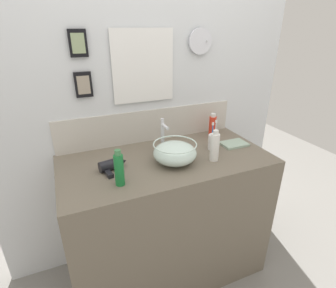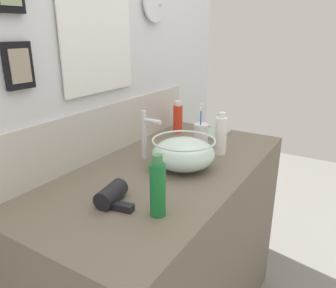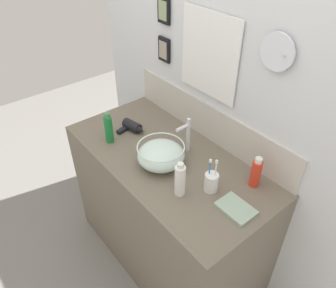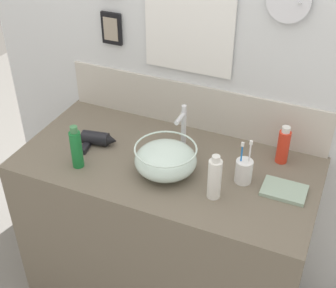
# 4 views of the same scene
# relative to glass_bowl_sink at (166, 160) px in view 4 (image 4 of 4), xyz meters

# --- Properties ---
(vanity_counter) EXTENTS (1.32, 0.65, 0.94)m
(vanity_counter) POSITION_rel_glass_bowl_sink_xyz_m (-0.03, 0.06, -0.53)
(vanity_counter) COLOR #6B6051
(vanity_counter) RESTS_ON ground
(back_panel) EXTENTS (2.18, 0.10, 2.39)m
(back_panel) POSITION_rel_glass_bowl_sink_xyz_m (-0.03, 0.42, 0.19)
(back_panel) COLOR silver
(back_panel) RESTS_ON ground
(glass_bowl_sink) EXTENTS (0.26, 0.26, 0.13)m
(glass_bowl_sink) POSITION_rel_glass_bowl_sink_xyz_m (0.00, 0.00, 0.00)
(glass_bowl_sink) COLOR silver
(glass_bowl_sink) RESTS_ON vanity_counter
(faucet) EXTENTS (0.02, 0.10, 0.22)m
(faucet) POSITION_rel_glass_bowl_sink_xyz_m (0.00, 0.19, 0.06)
(faucet) COLOR silver
(faucet) RESTS_ON vanity_counter
(hair_drier) EXTENTS (0.17, 0.15, 0.06)m
(hair_drier) POSITION_rel_glass_bowl_sink_xyz_m (-0.37, 0.06, -0.04)
(hair_drier) COLOR black
(hair_drier) RESTS_ON vanity_counter
(toothbrush_cup) EXTENTS (0.07, 0.07, 0.20)m
(toothbrush_cup) POSITION_rel_glass_bowl_sink_xyz_m (0.32, 0.07, -0.01)
(toothbrush_cup) COLOR white
(toothbrush_cup) RESTS_ON vanity_counter
(spray_bottle) EXTENTS (0.05, 0.05, 0.20)m
(spray_bottle) POSITION_rel_glass_bowl_sink_xyz_m (-0.37, -0.11, 0.03)
(spray_bottle) COLOR #197233
(spray_bottle) RESTS_ON vanity_counter
(shampoo_bottle) EXTENTS (0.05, 0.05, 0.20)m
(shampoo_bottle) POSITION_rel_glass_bowl_sink_xyz_m (0.24, -0.07, 0.03)
(shampoo_bottle) COLOR white
(shampoo_bottle) RESTS_ON vanity_counter
(soap_dispenser) EXTENTS (0.05, 0.05, 0.18)m
(soap_dispenser) POSITION_rel_glass_bowl_sink_xyz_m (0.43, 0.27, 0.02)
(soap_dispenser) COLOR red
(soap_dispenser) RESTS_ON vanity_counter
(hand_towel) EXTENTS (0.18, 0.13, 0.02)m
(hand_towel) POSITION_rel_glass_bowl_sink_xyz_m (0.49, 0.07, -0.06)
(hand_towel) COLOR #99B29E
(hand_towel) RESTS_ON vanity_counter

